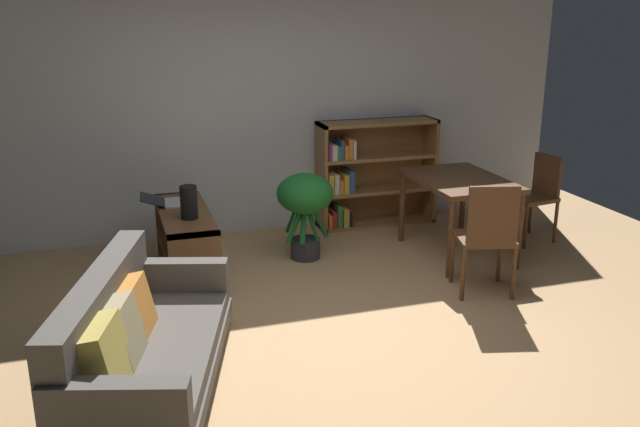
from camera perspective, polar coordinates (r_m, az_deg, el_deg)
The scene contains 11 objects.
ground_plane at distance 5.06m, azimuth 2.26°, elevation -10.41°, with size 8.16×8.16×0.00m, color tan.
back_wall_panel at distance 7.14m, azimuth -5.07°, elevation 9.17°, with size 6.80×0.10×2.70m, color silver.
fabric_couch at distance 4.43m, azimuth -15.19°, elevation -10.16°, with size 1.27×1.96×0.77m.
media_console at distance 6.12m, azimuth -11.13°, elevation -2.54°, with size 0.42×1.27×0.61m.
open_laptop at distance 6.26m, azimuth -12.55°, elevation 1.00°, with size 0.47×0.35×0.09m.
desk_speaker at distance 5.77m, azimuth -10.94°, elevation 0.93°, with size 0.14×0.14×0.28m.
potted_floor_plant at distance 6.38m, azimuth -1.26°, elevation 1.04°, with size 0.53×0.54×0.83m.
dining_table at distance 6.58m, azimuth 11.59°, elevation 2.19°, with size 0.79×1.13×0.76m.
dining_chair_near at distance 7.25m, azimuth 17.64°, elevation 1.64°, with size 0.49×0.46×0.88m.
dining_chair_far at distance 5.73m, azimuth 13.85°, elevation -1.60°, with size 0.54×0.52×0.97m.
bookshelf at distance 7.44m, azimuth 3.99°, elevation 3.32°, with size 1.30×0.36×1.15m.
Camera 1 is at (-1.54, -4.20, 2.35)m, focal length 38.20 mm.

